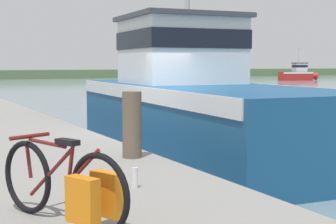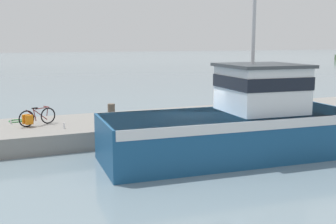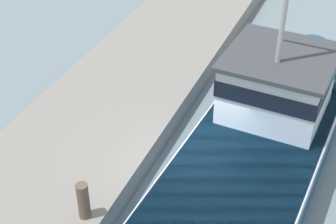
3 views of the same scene
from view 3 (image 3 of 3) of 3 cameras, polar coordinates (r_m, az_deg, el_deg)
ground_plane at (r=14.94m, az=2.70°, el=-8.25°), size 320.00×320.00×0.00m
dock_pier at (r=15.95m, az=-9.82°, el=-3.66°), size 4.57×80.00×0.78m
fishing_boat_main at (r=14.91m, az=10.68°, el=-2.47°), size 4.08×11.72×9.70m
mooring_post at (r=12.86m, az=-9.36°, el=-9.69°), size 0.30×0.30×1.04m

